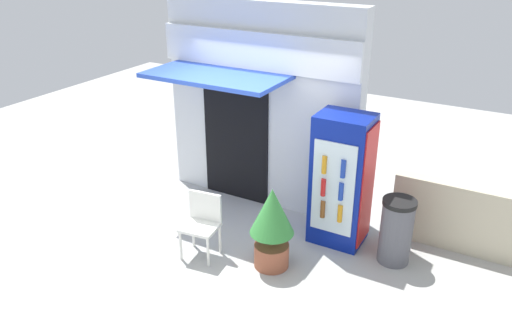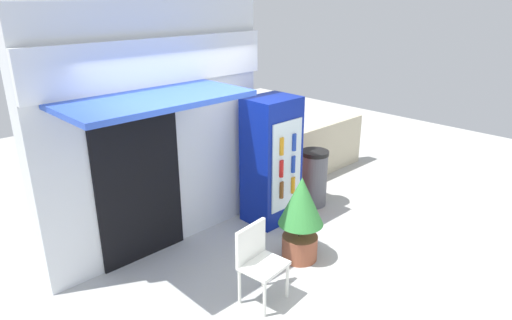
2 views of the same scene
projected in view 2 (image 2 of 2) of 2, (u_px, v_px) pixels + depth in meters
The scene contains 7 objects.
ground at pixel (255, 282), 5.16m from camera, with size 16.00×16.00×0.00m, color #B2B2AD.
storefront_building at pixel (155, 129), 5.43m from camera, with size 3.08×1.32×3.07m.
drink_cooler at pixel (272, 161), 6.32m from camera, with size 0.73×0.63×1.82m.
plastic_chair at pixel (258, 258), 4.73m from camera, with size 0.50×0.44×0.85m.
potted_plant_near_shop at pixel (301, 213), 5.41m from camera, with size 0.56×0.56×1.10m.
trash_bin at pixel (314, 178), 6.93m from camera, with size 0.43×0.43×0.89m.
stone_boundary_wall at pixel (318, 151), 8.01m from camera, with size 2.38×0.21×0.94m, color beige.
Camera 2 is at (-3.02, -3.12, 3.12)m, focal length 31.34 mm.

